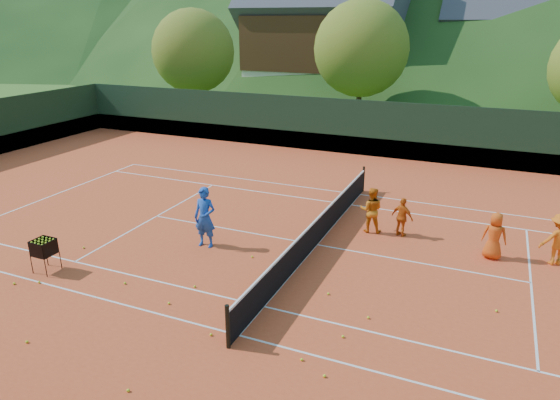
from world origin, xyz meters
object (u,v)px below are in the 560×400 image
at_px(student_d, 558,239).
at_px(tennis_net, 317,231).
at_px(student_c, 494,236).
at_px(chalet_left, 324,36).
at_px(student_b, 402,217).
at_px(chalet_mid, 520,46).
at_px(coach, 205,217).
at_px(ball_hopper, 44,248).
at_px(student_a, 371,210).

height_order(student_d, tennis_net, student_d).
distance_m(student_c, chalet_left, 32.94).
distance_m(student_b, chalet_left, 31.18).
xyz_separation_m(student_b, tennis_net, (-2.41, -1.83, -0.18)).
xyz_separation_m(student_c, chalet_mid, (0.69, 32.75, 4.22)).
bearing_deg(coach, student_b, 26.84).
relative_size(chalet_left, chalet_mid, 1.09).
height_order(student_b, chalet_mid, chalet_mid).
bearing_deg(chalet_left, chalet_mid, 14.04).
height_order(coach, ball_hopper, coach).
bearing_deg(chalet_left, student_d, -59.02).
distance_m(student_a, chalet_mid, 32.82).
height_order(coach, tennis_net, coach).
bearing_deg(student_d, coach, -6.15).
xyz_separation_m(coach, student_a, (4.64, 3.29, -0.20)).
relative_size(coach, student_a, 1.24).
height_order(coach, chalet_mid, chalet_mid).
bearing_deg(coach, chalet_left, 98.52).
bearing_deg(student_c, chalet_left, -58.17).
height_order(student_a, chalet_left, chalet_left).
bearing_deg(chalet_left, tennis_net, -71.57).
relative_size(student_c, chalet_left, 0.11).
bearing_deg(student_a, chalet_mid, -107.87).
height_order(chalet_left, chalet_mid, chalet_left).
height_order(coach, chalet_left, chalet_left).
bearing_deg(student_d, chalet_left, -81.71).
distance_m(student_a, chalet_left, 30.79).
xyz_separation_m(student_b, ball_hopper, (-9.10, -6.71, 0.06)).
xyz_separation_m(student_d, chalet_left, (-17.07, 28.43, 4.82)).
xyz_separation_m(tennis_net, chalet_mid, (6.00, 34.00, 4.47)).
height_order(student_a, student_b, student_a).
relative_size(coach, student_c, 1.34).
bearing_deg(chalet_mid, student_d, -88.11).
bearing_deg(tennis_net, coach, -155.37).
height_order(tennis_net, chalet_left, chalet_left).
bearing_deg(chalet_mid, coach, -104.67).
relative_size(student_a, student_b, 1.18).
xyz_separation_m(student_a, ball_hopper, (-8.03, -6.67, -0.06)).
relative_size(student_b, chalet_left, 0.10).
bearing_deg(student_b, student_d, -161.17).
bearing_deg(student_d, student_a, -24.82).
relative_size(student_b, ball_hopper, 1.37).
distance_m(student_c, chalet_mid, 33.03).
xyz_separation_m(student_b, student_c, (2.90, -0.58, 0.06)).
bearing_deg(student_c, chalet_mid, -87.41).
relative_size(coach, chalet_left, 0.15).
height_order(ball_hopper, chalet_left, chalet_left).
distance_m(student_a, student_b, 1.07).
bearing_deg(student_c, ball_hopper, 30.85).
relative_size(student_c, student_d, 0.92).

